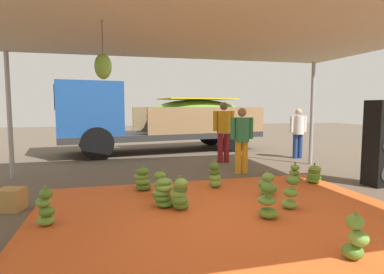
# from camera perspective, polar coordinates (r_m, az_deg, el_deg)

# --- Properties ---
(ground_plane) EXTENTS (40.00, 40.00, 0.00)m
(ground_plane) POSITION_cam_1_polar(r_m,az_deg,el_deg) (7.86, -1.98, -6.45)
(ground_plane) COLOR brown
(tarp_orange) EXTENTS (5.69, 4.19, 0.01)m
(tarp_orange) POSITION_cam_1_polar(r_m,az_deg,el_deg) (5.06, 5.39, -13.20)
(tarp_orange) COLOR #E05B23
(tarp_orange) RESTS_ON ground
(tent_canopy) EXTENTS (8.00, 7.00, 2.89)m
(tent_canopy) POSITION_cam_1_polar(r_m,az_deg,el_deg) (4.86, 5.95, 19.54)
(tent_canopy) COLOR #9EA0A5
(tent_canopy) RESTS_ON ground
(banana_bunch_0) EXTENTS (0.31, 0.32, 0.58)m
(banana_bunch_0) POSITION_cam_1_polar(r_m,az_deg,el_deg) (5.33, 17.19, -9.64)
(banana_bunch_0) COLOR #75A83D
(banana_bunch_0) RESTS_ON tarp_orange
(banana_bunch_1) EXTENTS (0.36, 0.36, 0.46)m
(banana_bunch_1) POSITION_cam_1_polar(r_m,az_deg,el_deg) (5.99, 13.15, -8.35)
(banana_bunch_1) COLOR #6B9E38
(banana_bunch_1) RESTS_ON tarp_orange
(banana_bunch_2) EXTENTS (0.33, 0.35, 0.50)m
(banana_bunch_2) POSITION_cam_1_polar(r_m,az_deg,el_deg) (5.78, -5.58, -8.59)
(banana_bunch_2) COLOR #518428
(banana_bunch_2) RESTS_ON tarp_orange
(banana_bunch_3) EXTENTS (0.32, 0.32, 0.56)m
(banana_bunch_3) POSITION_cam_1_polar(r_m,az_deg,el_deg) (4.87, -24.69, -11.51)
(banana_bunch_3) COLOR #6B9E38
(banana_bunch_3) RESTS_ON tarp_orange
(banana_bunch_4) EXTENTS (0.31, 0.33, 0.53)m
(banana_bunch_4) POSITION_cam_1_polar(r_m,az_deg,el_deg) (3.92, 27.11, -15.89)
(banana_bunch_4) COLOR #518428
(banana_bunch_4) RESTS_ON tarp_orange
(banana_bunch_5) EXTENTS (0.33, 0.33, 0.41)m
(banana_bunch_5) POSITION_cam_1_polar(r_m,az_deg,el_deg) (7.36, 17.86, -6.16)
(banana_bunch_5) COLOR #6B9E38
(banana_bunch_5) RESTS_ON tarp_orange
(banana_bunch_6) EXTENTS (0.34, 0.35, 0.55)m
(banana_bunch_6) POSITION_cam_1_polar(r_m,az_deg,el_deg) (5.07, -2.12, -10.29)
(banana_bunch_6) COLOR #518428
(banana_bunch_6) RESTS_ON tarp_orange
(banana_bunch_7) EXTENTS (0.42, 0.43, 0.49)m
(banana_bunch_7) POSITION_cam_1_polar(r_m,az_deg,el_deg) (6.28, -8.84, -7.55)
(banana_bunch_7) COLOR #477523
(banana_bunch_7) RESTS_ON tarp_orange
(banana_bunch_8) EXTENTS (0.44, 0.44, 0.52)m
(banana_bunch_8) POSITION_cam_1_polar(r_m,az_deg,el_deg) (5.24, -5.11, -10.00)
(banana_bunch_8) COLOR #518428
(banana_bunch_8) RESTS_ON tarp_orange
(banana_bunch_9) EXTENTS (0.40, 0.41, 0.43)m
(banana_bunch_9) POSITION_cam_1_polar(r_m,az_deg,el_deg) (7.27, 20.96, -6.31)
(banana_bunch_9) COLOR #60932D
(banana_bunch_9) RESTS_ON tarp_orange
(banana_bunch_10) EXTENTS (0.34, 0.34, 0.56)m
(banana_bunch_10) POSITION_cam_1_polar(r_m,az_deg,el_deg) (6.41, 4.09, -6.88)
(banana_bunch_10) COLOR #6B9E38
(banana_bunch_10) RESTS_ON tarp_orange
(banana_bunch_11) EXTENTS (0.38, 0.38, 0.57)m
(banana_bunch_11) POSITION_cam_1_polar(r_m,az_deg,el_deg) (4.83, 13.40, -11.24)
(banana_bunch_11) COLOR #60932D
(banana_bunch_11) RESTS_ON tarp_orange
(cargo_truck_main) EXTENTS (7.35, 3.27, 2.40)m
(cargo_truck_main) POSITION_cam_1_polar(r_m,az_deg,el_deg) (11.49, -6.31, 3.48)
(cargo_truck_main) COLOR #2D2D2D
(cargo_truck_main) RESTS_ON ground
(worker_0) EXTENTS (0.57, 0.35, 1.56)m
(worker_0) POSITION_cam_1_polar(r_m,az_deg,el_deg) (10.50, 18.41, 1.29)
(worker_0) COLOR navy
(worker_0) RESTS_ON ground
(worker_1) EXTENTS (0.58, 0.36, 1.59)m
(worker_1) POSITION_cam_1_polar(r_m,az_deg,el_deg) (7.78, 8.87, 0.28)
(worker_1) COLOR orange
(worker_1) RESTS_ON ground
(worker_2) EXTENTS (0.64, 0.39, 1.75)m
(worker_2) POSITION_cam_1_polar(r_m,az_deg,el_deg) (9.26, 5.67, 1.71)
(worker_2) COLOR maroon
(worker_2) RESTS_ON ground
(speaker_stack) EXTENTS (0.54, 0.48, 1.75)m
(speaker_stack) POSITION_cam_1_polar(r_m,az_deg,el_deg) (7.54, 30.53, -0.98)
(speaker_stack) COLOR black
(speaker_stack) RESTS_ON ground
(crate_1) EXTENTS (0.44, 0.42, 0.34)m
(crate_1) POSITION_cam_1_polar(r_m,az_deg,el_deg) (5.83, -29.61, -9.66)
(crate_1) COLOR #B78947
(crate_1) RESTS_ON ground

